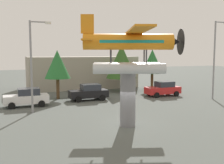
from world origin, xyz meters
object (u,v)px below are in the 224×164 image
(streetlight_primary, at_px, (33,60))
(storefront_building, at_px, (82,72))
(display_pedestal, at_px, (128,100))
(car_mid_white, at_px, (27,97))
(tree_far_east, at_px, (152,62))
(floatplane_monument, at_px, (130,49))
(streetlight_secondary, at_px, (216,55))
(car_far_black, at_px, (89,92))
(car_distant_red, at_px, (163,89))
(tree_center_back, at_px, (121,61))
(tree_east, at_px, (57,65))

(streetlight_primary, relative_size, storefront_building, 0.51)
(display_pedestal, xyz_separation_m, streetlight_primary, (-5.67, 6.94, 2.69))
(car_mid_white, distance_m, tree_far_east, 17.66)
(car_mid_white, bearing_deg, streetlight_primary, 98.10)
(floatplane_monument, xyz_separation_m, car_mid_white, (-6.23, 10.05, -4.58))
(storefront_building, bearing_deg, streetlight_secondary, -54.32)
(tree_far_east, bearing_deg, display_pedestal, -125.56)
(car_mid_white, height_order, car_far_black, same)
(floatplane_monument, relative_size, streetlight_secondary, 1.18)
(car_distant_red, distance_m, streetlight_secondary, 7.05)
(storefront_building, height_order, tree_center_back, tree_center_back)
(streetlight_secondary, relative_size, tree_east, 1.57)
(car_mid_white, relative_size, tree_far_east, 0.74)
(car_distant_red, xyz_separation_m, streetlight_primary, (-15.30, -3.58, 3.71))
(car_far_black, relative_size, tree_center_back, 0.67)
(car_distant_red, xyz_separation_m, tree_center_back, (-3.08, 5.46, 3.16))
(tree_east, bearing_deg, display_pedestal, -79.49)
(car_far_black, xyz_separation_m, streetlight_secondary, (13.31, -4.50, 4.09))
(streetlight_primary, xyz_separation_m, tree_center_back, (12.22, 9.03, -0.55))
(streetlight_secondary, bearing_deg, tree_east, 157.47)
(car_far_black, height_order, tree_east, tree_east)
(car_mid_white, xyz_separation_m, car_far_black, (6.60, 1.07, 0.00))
(display_pedestal, distance_m, tree_center_back, 17.39)
(car_mid_white, xyz_separation_m, tree_east, (3.64, 3.32, 2.99))
(display_pedestal, bearing_deg, car_mid_white, 121.40)
(car_far_black, relative_size, car_distant_red, 1.00)
(floatplane_monument, xyz_separation_m, storefront_building, (2.60, 22.04, -3.16))
(display_pedestal, bearing_deg, streetlight_secondary, 25.44)
(streetlight_secondary, xyz_separation_m, tree_center_back, (-7.26, 9.40, -0.93))
(car_far_black, bearing_deg, streetlight_secondary, 161.32)
(storefront_building, relative_size, tree_east, 2.84)
(floatplane_monument, relative_size, streetlight_primary, 1.29)
(streetlight_secondary, bearing_deg, storefront_building, 125.68)
(streetlight_secondary, bearing_deg, car_mid_white, 170.21)
(display_pedestal, xyz_separation_m, car_mid_white, (-6.11, 10.01, -1.02))
(floatplane_monument, relative_size, tree_far_east, 1.80)
(floatplane_monument, height_order, car_far_black, floatplane_monument)
(streetlight_primary, distance_m, tree_far_east, 18.08)
(streetlight_secondary, relative_size, tree_far_east, 1.53)
(display_pedestal, relative_size, floatplane_monument, 0.37)
(storefront_building, bearing_deg, car_mid_white, -126.37)
(car_mid_white, distance_m, streetlight_primary, 4.83)
(tree_center_back, bearing_deg, car_distant_red, -60.54)
(tree_east, height_order, tree_center_back, tree_center_back)
(streetlight_primary, xyz_separation_m, streetlight_secondary, (19.48, -0.37, 0.38))
(tree_far_east, bearing_deg, streetlight_secondary, -68.71)
(display_pedestal, distance_m, tree_far_east, 18.34)
(display_pedestal, relative_size, car_mid_white, 0.90)
(streetlight_secondary, height_order, tree_far_east, streetlight_secondary)
(display_pedestal, xyz_separation_m, car_distant_red, (9.63, 10.51, -1.02))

